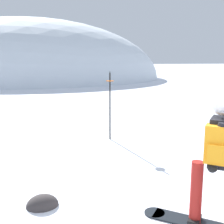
{
  "coord_description": "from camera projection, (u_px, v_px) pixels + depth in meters",
  "views": [
    {
      "loc": [
        -1.72,
        -2.29,
        2.09
      ],
      "look_at": [
        0.23,
        3.4,
        1.0
      ],
      "focal_mm": 45.82,
      "sensor_mm": 36.0,
      "label": 1
    }
  ],
  "objects": [
    {
      "name": "ridge_peak_main",
      "position": [
        33.0,
        78.0,
        33.69
      ],
      "size": [
        29.74,
        26.76,
        13.55
      ],
      "color": "silver",
      "rests_on": "ground"
    },
    {
      "name": "snowboarder_main",
      "position": [
        218.0,
        160.0,
        3.42
      ],
      "size": [
        1.38,
        1.38,
        1.71
      ],
      "color": "black",
      "rests_on": "ground"
    },
    {
      "name": "rock_mid",
      "position": [
        42.0,
        206.0,
        4.16
      ],
      "size": [
        0.47,
        0.4,
        0.33
      ],
      "color": "#383333",
      "rests_on": "ground"
    },
    {
      "name": "piste_marker_near",
      "position": [
        110.0,
        101.0,
        7.5
      ],
      "size": [
        0.2,
        0.2,
        1.83
      ],
      "color": "black",
      "rests_on": "ground"
    }
  ]
}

